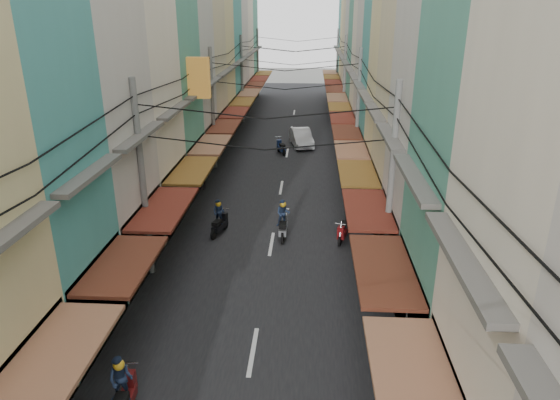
% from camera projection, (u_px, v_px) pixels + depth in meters
% --- Properties ---
extents(ground, '(160.00, 160.00, 0.00)m').
position_uv_depth(ground, '(259.00, 317.00, 18.29)').
color(ground, slate).
rests_on(ground, ground).
extents(road, '(10.00, 80.00, 0.02)m').
position_uv_depth(road, '(286.00, 160.00, 36.90)').
color(road, black).
rests_on(road, ground).
extents(sidewalk_left, '(3.00, 80.00, 0.06)m').
position_uv_depth(sidewalk_left, '(199.00, 159.00, 37.26)').
color(sidewalk_left, gray).
rests_on(sidewalk_left, ground).
extents(sidewalk_right, '(3.00, 80.00, 0.06)m').
position_uv_depth(sidewalk_right, '(374.00, 162.00, 36.52)').
color(sidewalk_right, gray).
rests_on(sidewalk_right, ground).
extents(building_row_left, '(7.80, 67.67, 23.70)m').
position_uv_depth(building_row_left, '(155.00, 21.00, 30.61)').
color(building_row_left, '#BCB6AC').
rests_on(building_row_left, ground).
extents(building_row_right, '(7.80, 68.98, 22.59)m').
position_uv_depth(building_row_right, '(416.00, 28.00, 29.74)').
color(building_row_right, teal).
rests_on(building_row_right, ground).
extents(utility_poles, '(10.20, 66.13, 8.20)m').
position_uv_depth(utility_poles, '(282.00, 79.00, 29.88)').
color(utility_poles, slate).
rests_on(utility_poles, ground).
extents(white_car, '(5.16, 2.79, 1.72)m').
position_uv_depth(white_car, '(301.00, 146.00, 40.82)').
color(white_car, silver).
rests_on(white_car, ground).
extents(bicycle, '(1.62, 0.65, 1.10)m').
position_uv_depth(bicycle, '(417.00, 298.00, 19.43)').
color(bicycle, black).
rests_on(bicycle, ground).
extents(moving_scooters, '(7.10, 28.72, 1.98)m').
position_uv_depth(moving_scooters, '(247.00, 240.00, 23.00)').
color(moving_scooters, black).
rests_on(moving_scooters, ground).
extents(parked_scooters, '(12.97, 13.30, 0.99)m').
position_uv_depth(parked_scooters, '(375.00, 390.00, 14.12)').
color(parked_scooters, black).
rests_on(parked_scooters, ground).
extents(pedestrians, '(13.99, 24.74, 2.18)m').
position_uv_depth(pedestrians, '(170.00, 260.00, 20.23)').
color(pedestrians, '#28212D').
rests_on(pedestrians, ground).
extents(traffic_sign, '(0.10, 0.65, 2.97)m').
position_uv_depth(traffic_sign, '(408.00, 300.00, 15.40)').
color(traffic_sign, slate).
rests_on(traffic_sign, ground).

